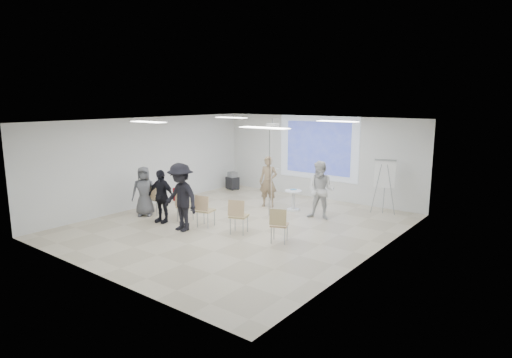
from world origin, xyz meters
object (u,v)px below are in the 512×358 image
Objects in this scene: audience_mid at (181,193)px; player_right at (321,187)px; pedestal_table at (293,199)px; flipchart_easel at (385,174)px; chair_left_mid at (184,200)px; audience_left at (161,192)px; player_left at (268,178)px; chair_left_inner at (184,204)px; chair_right_far at (279,223)px; laptop at (186,205)px; chair_far_left at (156,196)px; chair_center at (204,208)px; chair_right_inner at (238,214)px; audience_outer at (144,188)px; av_cart at (233,181)px.

player_right is at bearing 58.05° from audience_mid.
flipchart_easel is at bearing 28.25° from pedestal_table.
player_right reaches higher than chair_left_mid.
audience_left is 1.03× the size of flipchart_easel.
player_left is 3.16m from chair_left_inner.
chair_right_far reaches higher than laptop.
laptop is at bearing 11.21° from chair_far_left.
laptop is at bearing 159.67° from chair_center.
player_left is 1.99× the size of chair_far_left.
chair_right_inner is at bearing 29.88° from audience_mid.
chair_right_far is 2.80× the size of laptop.
chair_left_mid is at bearing 138.52° from audience_mid.
audience_left is at bearing -113.81° from chair_left_mid.
audience_left reaches higher than chair_right_inner.
player_right reaches higher than chair_far_left.
player_right reaches higher than laptop.
chair_left_inner is 6.27m from flipchart_easel.
flipchart_easel is at bearing 57.75° from audience_mid.
chair_center is (-2.19, -2.76, -0.43)m from player_right.
chair_center is at bearing -34.90° from audience_outer.
flipchart_easel is (3.77, 5.08, 0.22)m from audience_mid.
audience_outer is (-3.53, -0.32, 0.29)m from chair_right_inner.
av_cart is (-1.86, 4.31, -0.15)m from laptop.
player_left is at bearing -173.97° from pedestal_table.
player_right is 2.15× the size of chair_right_far.
chair_left_inner is at bearing 161.67° from chair_right_inner.
laptop is 0.19× the size of flipchart_easel.
chair_center reaches higher than chair_right_far.
audience_left is (-3.83, -0.55, 0.36)m from chair_right_far.
audience_mid is (0.60, -0.65, 0.55)m from chair_left_inner.
player_left is 3.17m from chair_right_inner.
player_left reaches higher than audience_outer.
chair_right_far is 3.88m from audience_left.
player_left reaches higher than chair_center.
pedestal_table is at bearing 42.02° from chair_left_inner.
chair_far_left is at bearing 19.66° from audience_outer.
pedestal_table is at bearing 73.84° from chair_right_inner.
laptop is 6.23m from flipchart_easel.
audience_outer is (-2.07, 0.37, -0.21)m from audience_mid.
player_left is 1.11× the size of flipchart_easel.
audience_left is 5.07m from av_cart.
chair_far_left reaches higher than av_cart.
audience_mid is 2.12m from audience_outer.
chair_far_left is 4.42m from av_cart.
chair_far_left is at bearing 166.13° from chair_center.
flipchart_easel reaches higher than chair_center.
chair_center is 0.54× the size of audience_outer.
chair_far_left is at bearing -136.04° from pedestal_table.
flipchart_easel is (1.30, 1.71, 0.31)m from player_right.
chair_left_mid is 0.41× the size of audience_mid.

